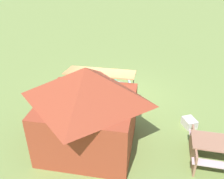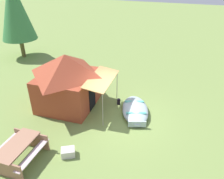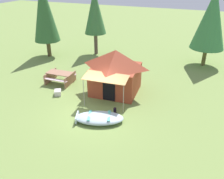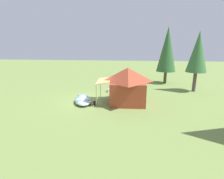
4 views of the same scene
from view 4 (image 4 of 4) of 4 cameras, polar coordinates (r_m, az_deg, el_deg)
ground_plane at (r=14.54m, az=-6.23°, el=-3.58°), size 80.00×80.00×0.00m
beached_rowboat at (r=14.03m, az=-9.40°, el=-3.47°), size 2.81×2.03×0.39m
canvas_cabin_tent at (r=13.57m, az=5.02°, el=1.48°), size 3.16×3.91×2.78m
picnic_table at (r=17.73m, az=4.80°, el=1.30°), size 1.82×1.59×0.76m
cooler_box at (r=17.13m, az=-0.64°, el=-0.23°), size 0.60×0.64×0.31m
fuel_can at (r=13.35m, az=-5.73°, el=-4.47°), size 0.23×0.23×0.32m
pine_tree_back_right at (r=18.67m, az=26.19°, el=10.84°), size 1.90×1.90×5.75m
pine_tree_far_center at (r=21.67m, az=17.54°, el=12.33°), size 2.22×2.22×6.55m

